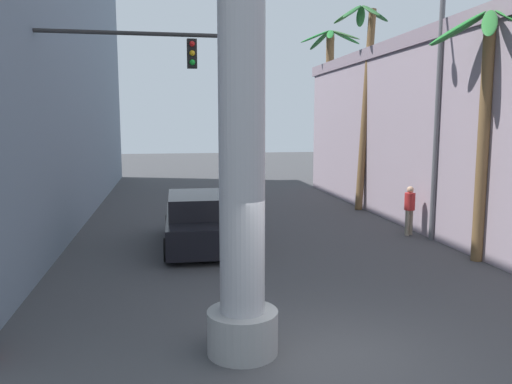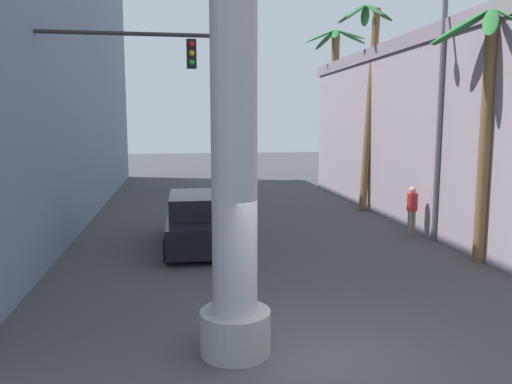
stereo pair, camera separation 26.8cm
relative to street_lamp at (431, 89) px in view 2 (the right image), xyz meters
name	(u,v)px [view 2 (the right image)]	position (x,y,z in m)	size (l,w,h in m)	color
ground_plane	(239,228)	(-5.50, 2.87, -4.70)	(87.22, 87.22, 0.00)	#424244
street_lamp	(431,89)	(0.00, 0.00, 0.00)	(2.32, 0.28, 7.89)	#59595E
traffic_light_mast	(84,103)	(-9.83, -1.44, -0.54)	(4.91, 0.32, 5.92)	#333333
car_lead	(200,221)	(-6.98, 0.60, -3.96)	(2.09, 4.88, 1.56)	black
palm_tree_near_right	(487,93)	(0.25, -2.41, -0.27)	(3.22, 2.97, 6.52)	brown
palm_tree_mid_right	(368,86)	(0.32, 5.86, 0.48)	(2.36, 2.43, 8.51)	brown
palm_tree_far_right	(335,95)	(0.89, 12.04, 0.43)	(3.46, 3.38, 8.61)	brown
pedestrian_mid_right	(412,207)	(-0.08, 0.73, -3.75)	(0.46, 0.46, 1.63)	gray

